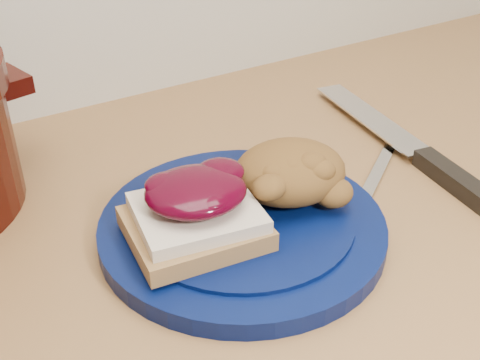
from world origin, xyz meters
TOP-DOWN VIEW (x-y plane):
  - plate at (-0.03, 1.43)m, footprint 0.33×0.33m
  - sandwich at (-0.08, 1.43)m, footprint 0.13×0.12m
  - stuffing_mound at (0.03, 1.44)m, footprint 0.13×0.12m
  - chef_knife at (0.22, 1.42)m, footprint 0.09×0.35m
  - butter_knife at (0.16, 1.45)m, footprint 0.16×0.11m

SIDE VIEW (x-z plane):
  - butter_knife at x=0.16m, z-range 0.90..0.91m
  - plate at x=-0.03m, z-range 0.90..0.92m
  - chef_knife at x=0.22m, z-range 0.90..0.92m
  - sandwich at x=-0.08m, z-range 0.92..0.98m
  - stuffing_mound at x=0.03m, z-range 0.92..0.98m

